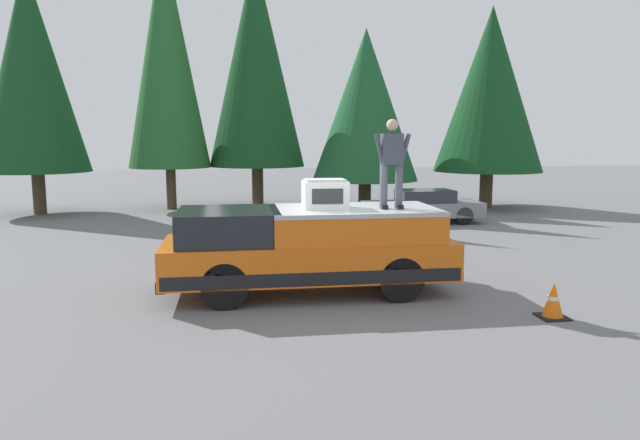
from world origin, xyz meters
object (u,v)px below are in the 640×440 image
Objects in this scene: compressor_unit at (325,194)px; person_on_truck_bed at (392,161)px; pickup_truck at (309,248)px; parked_car_grey at (423,206)px; traffic_cone at (553,301)px.

person_on_truck_bed is at bearing -100.05° from compressor_unit.
person_on_truck_bed is at bearing -97.84° from pickup_truck.
compressor_unit reaches higher than parked_car_grey.
pickup_truck is 2.30m from person_on_truck_bed.
parked_car_grey is at bearing -6.91° from traffic_cone.
parked_car_grey is (8.63, -4.84, -1.35)m from compressor_unit.
person_on_truck_bed is 3.77m from traffic_cone.
parked_car_grey is at bearing -29.27° from compressor_unit.
compressor_unit is at bearing 79.95° from person_on_truck_bed.
parked_car_grey is 6.61× the size of traffic_cone.
compressor_unit is at bearing 150.73° from parked_car_grey.
person_on_truck_bed is 0.41× the size of parked_car_grey.
compressor_unit is 1.41m from person_on_truck_bed.
pickup_truck is 10.06m from parked_car_grey.
parked_car_grey reaches higher than traffic_cone.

